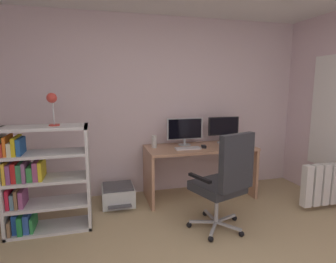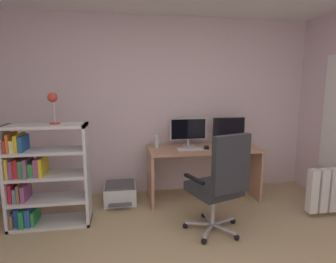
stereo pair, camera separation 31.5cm
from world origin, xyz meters
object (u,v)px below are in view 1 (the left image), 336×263
(keyboard, at_px, (188,148))
(desktop_speaker, at_px, (154,142))
(computer_mouse, at_px, (204,147))
(desk, at_px, (199,160))
(monitor_main, at_px, (185,130))
(monitor_secondary, at_px, (224,127))
(desk_lamp, at_px, (52,102))
(printer, at_px, (118,195))
(bookshelf, at_px, (38,181))
(office_chair, at_px, (225,180))

(keyboard, bearing_deg, desktop_speaker, 154.82)
(computer_mouse, bearing_deg, keyboard, -162.94)
(desk, height_order, computer_mouse, computer_mouse)
(monitor_main, relative_size, monitor_secondary, 1.13)
(keyboard, distance_m, desk_lamp, 1.78)
(computer_mouse, distance_m, printer, 1.33)
(monitor_secondary, height_order, desk_lamp, desk_lamp)
(desk_lamp, height_order, printer, desk_lamp)
(printer, bearing_deg, desk, -1.05)
(keyboard, relative_size, computer_mouse, 3.40)
(desk, relative_size, monitor_main, 2.86)
(desktop_speaker, bearing_deg, bookshelf, -158.73)
(monitor_main, distance_m, desktop_speaker, 0.48)
(desk, height_order, printer, desk)
(office_chair, bearing_deg, keyboard, 96.57)
(desk_lamp, bearing_deg, desk, 13.81)
(monitor_main, distance_m, monitor_secondary, 0.60)
(keyboard, distance_m, printer, 1.13)
(bookshelf, xyz_separation_m, desk_lamp, (0.20, 0.00, 0.84))
(monitor_main, bearing_deg, desktop_speaker, -174.06)
(computer_mouse, bearing_deg, desk_lamp, -156.29)
(desk, height_order, keyboard, keyboard)
(monitor_main, bearing_deg, keyboard, -98.12)
(desktop_speaker, relative_size, bookshelf, 0.15)
(desk, relative_size, printer, 3.01)
(desk, distance_m, keyboard, 0.31)
(printer, bearing_deg, monitor_secondary, 4.30)
(monitor_main, distance_m, keyboard, 0.33)
(monitor_main, bearing_deg, desk, -38.22)
(printer, bearing_deg, desktop_speaker, 7.84)
(computer_mouse, bearing_deg, monitor_secondary, 42.70)
(office_chair, height_order, printer, office_chair)
(monitor_main, distance_m, office_chair, 1.20)
(bookshelf, distance_m, desk_lamp, 0.86)
(bookshelf, bearing_deg, desk_lamp, 0.03)
(keyboard, height_order, printer, keyboard)
(desk, distance_m, printer, 1.22)
(monitor_main, height_order, office_chair, monitor_main)
(office_chair, relative_size, desk_lamp, 3.20)
(keyboard, height_order, office_chair, office_chair)
(desk_lamp, bearing_deg, desktop_speaker, 24.38)
(desk, distance_m, computer_mouse, 0.23)
(monitor_secondary, relative_size, desktop_speaker, 2.75)
(monitor_secondary, relative_size, office_chair, 0.42)
(monitor_secondary, relative_size, bookshelf, 0.41)
(monitor_secondary, bearing_deg, printer, -175.70)
(computer_mouse, height_order, desk_lamp, desk_lamp)
(desk, bearing_deg, desk_lamp, -166.19)
(bookshelf, bearing_deg, desktop_speaker, 21.27)
(monitor_secondary, bearing_deg, desktop_speaker, -177.43)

